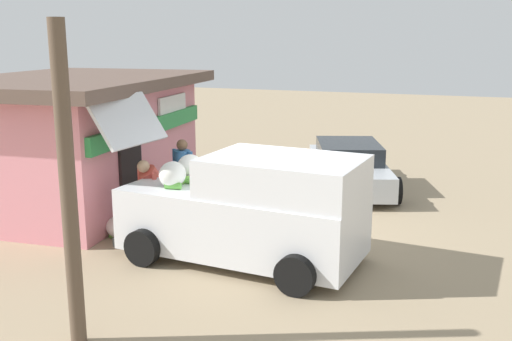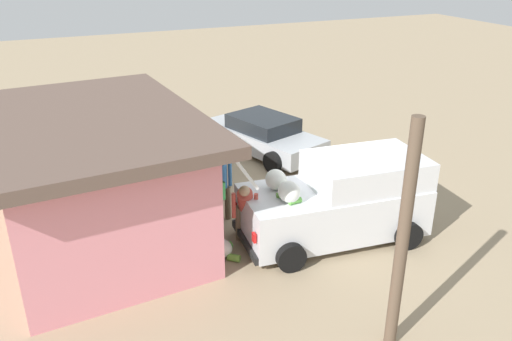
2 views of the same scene
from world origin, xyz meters
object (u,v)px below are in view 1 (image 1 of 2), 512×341
(paint_bucket, at_px, (207,182))
(delivery_van, at_px, (250,208))
(customer_bending, at_px, (156,191))
(parked_sedan, at_px, (348,166))
(unloaded_banana_pile, at_px, (119,228))
(vendor_standing, at_px, (183,173))
(storefront_bar, at_px, (76,139))

(paint_bucket, bearing_deg, delivery_van, -146.81)
(delivery_van, distance_m, customer_bending, 2.14)
(parked_sedan, xyz_separation_m, paint_bucket, (-1.27, 3.37, -0.41))
(customer_bending, bearing_deg, unloaded_banana_pile, 107.23)
(vendor_standing, bearing_deg, parked_sedan, -36.75)
(storefront_bar, relative_size, parked_sedan, 1.47)
(storefront_bar, distance_m, vendor_standing, 2.88)
(unloaded_banana_pile, height_order, paint_bucket, unloaded_banana_pile)
(delivery_van, distance_m, unloaded_banana_pile, 2.92)
(storefront_bar, bearing_deg, unloaded_banana_pile, -128.92)
(vendor_standing, height_order, paint_bucket, vendor_standing)
(storefront_bar, height_order, parked_sedan, storefront_bar)
(delivery_van, height_order, customer_bending, delivery_van)
(parked_sedan, xyz_separation_m, unloaded_banana_pile, (-5.28, 3.39, -0.39))
(paint_bucket, bearing_deg, unloaded_banana_pile, 179.64)
(delivery_van, bearing_deg, unloaded_banana_pile, 84.80)
(vendor_standing, bearing_deg, unloaded_banana_pile, 158.49)
(delivery_van, xyz_separation_m, customer_bending, (0.48, 2.08, 0.00))
(vendor_standing, relative_size, unloaded_banana_pile, 1.86)
(delivery_van, distance_m, vendor_standing, 2.85)
(unloaded_banana_pile, bearing_deg, delivery_van, -95.20)
(unloaded_banana_pile, distance_m, paint_bucket, 4.00)
(storefront_bar, distance_m, customer_bending, 3.37)
(delivery_van, relative_size, vendor_standing, 2.83)
(unloaded_banana_pile, bearing_deg, storefront_bar, 51.08)
(storefront_bar, distance_m, paint_bucket, 3.43)
(parked_sedan, relative_size, vendor_standing, 2.66)
(delivery_van, xyz_separation_m, parked_sedan, (5.53, -0.58, -0.37))
(storefront_bar, height_order, vendor_standing, storefront_bar)
(storefront_bar, distance_m, delivery_van, 5.45)
(storefront_bar, distance_m, unloaded_banana_pile, 3.13)
(storefront_bar, xyz_separation_m, paint_bucket, (2.22, -2.23, -1.35))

